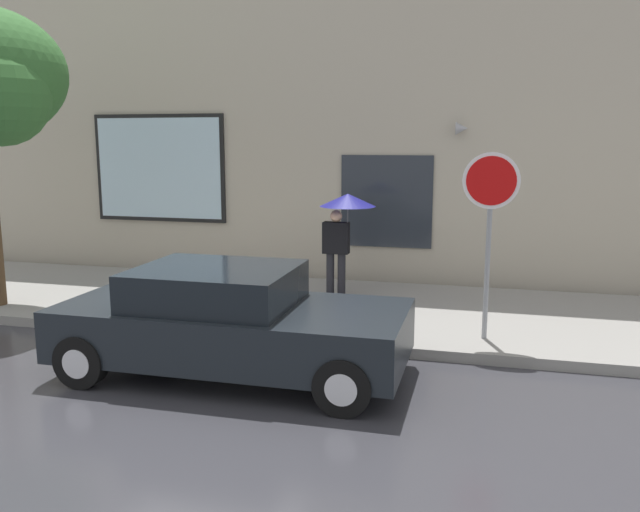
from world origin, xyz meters
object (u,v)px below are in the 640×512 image
(parked_car, at_px, (230,322))
(fire_hydrant, at_px, (163,288))
(stop_sign, at_px, (490,209))
(pedestrian_with_umbrella, at_px, (344,215))

(parked_car, relative_size, fire_hydrant, 5.63)
(parked_car, bearing_deg, stop_sign, 30.61)
(fire_hydrant, xyz_separation_m, pedestrian_with_umbrella, (2.66, 1.61, 1.09))
(pedestrian_with_umbrella, relative_size, stop_sign, 0.71)
(stop_sign, bearing_deg, pedestrian_with_umbrella, 142.07)
(parked_car, bearing_deg, pedestrian_with_umbrella, 80.48)
(parked_car, distance_m, stop_sign, 3.78)
(fire_hydrant, height_order, pedestrian_with_umbrella, pedestrian_with_umbrella)
(fire_hydrant, bearing_deg, pedestrian_with_umbrella, 31.11)
(parked_car, xyz_separation_m, pedestrian_with_umbrella, (0.62, 3.71, 0.93))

